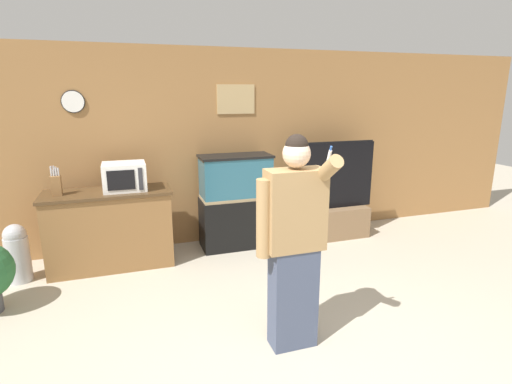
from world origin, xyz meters
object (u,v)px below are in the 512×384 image
aquarium_on_stand (236,202)px  person_standing (293,242)px  knife_block (56,185)px  microwave (124,176)px  trash_bin (17,252)px  tv_on_stand (334,210)px  counter_island (111,229)px

aquarium_on_stand → person_standing: (-0.16, -2.25, 0.29)m
knife_block → microwave: bearing=2.3°
microwave → knife_block: size_ratio=1.46×
person_standing → trash_bin: (-2.39, 2.00, -0.57)m
tv_on_stand → person_standing: (-1.58, -2.14, 0.51)m
tv_on_stand → person_standing: person_standing is taller
microwave → knife_block: 0.72m
tv_on_stand → person_standing: bearing=-126.5°
knife_block → tv_on_stand: tv_on_stand is taller
microwave → person_standing: person_standing is taller
aquarium_on_stand → person_standing: size_ratio=0.71×
microwave → counter_island: bearing=-176.8°
counter_island → tv_on_stand: size_ratio=1.04×
counter_island → microwave: microwave is taller
knife_block → trash_bin: (-0.45, -0.08, -0.71)m
microwave → tv_on_stand: (2.79, 0.02, -0.68)m
counter_island → aquarium_on_stand: size_ratio=1.15×
microwave → trash_bin: bearing=-174.5°
knife_block → tv_on_stand: (3.52, 0.05, -0.64)m
microwave → aquarium_on_stand: size_ratio=0.39×
knife_block → aquarium_on_stand: knife_block is taller
knife_block → trash_bin: bearing=-169.6°
knife_block → person_standing: person_standing is taller
aquarium_on_stand → trash_bin: aquarium_on_stand is taller
counter_island → trash_bin: (-0.97, -0.10, -0.13)m
knife_block → person_standing: 2.85m
person_standing → trash_bin: person_standing is taller
microwave → knife_block: bearing=-177.7°
microwave → tv_on_stand: size_ratio=0.35×
tv_on_stand → trash_bin: size_ratio=2.10×
microwave → trash_bin: (-1.18, -0.11, -0.74)m
counter_island → tv_on_stand: 3.00m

